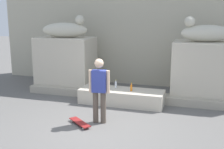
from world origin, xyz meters
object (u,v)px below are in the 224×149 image
Objects in this scene: skater at (99,88)px; bottle_clear at (116,85)px; skateboard at (80,122)px; statue_reclining_left at (66,29)px; bottle_orange at (131,88)px; statue_reclining_right at (206,33)px.

bottle_clear is (-0.10, 1.81, -0.37)m from skater.
skateboard is at bearing -98.73° from bottle_clear.
statue_reclining_left is at bearing 159.08° from skateboard.
bottle_orange is 0.59m from bottle_clear.
bottle_orange is (0.87, 1.91, 0.48)m from skateboard.
statue_reclining_right reaches higher than bottle_orange.
statue_reclining_left is 4.13m from skateboard.
statue_reclining_left reaches higher than bottle_clear.
bottle_orange is at bearing -20.58° from bottle_clear.
skater reaches higher than skateboard.
bottle_orange is at bearing 104.06° from skateboard.
skater is 6.57× the size of bottle_orange.
skater is at bearing -62.51° from statue_reclining_left.
bottle_orange is at bearing 15.46° from statue_reclining_right.
bottle_clear is at bearing -35.49° from statue_reclining_left.
bottle_clear is at bearing 6.12° from statue_reclining_right.
statue_reclining_right is 3.91m from skater.
bottle_orange is (0.45, 1.60, -0.37)m from skater.
statue_reclining_left is 0.99× the size of statue_reclining_right.
statue_reclining_left and statue_reclining_right have the same top height.
statue_reclining_left is 2.24× the size of skateboard.
skateboard is 2.19m from bottle_clear.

